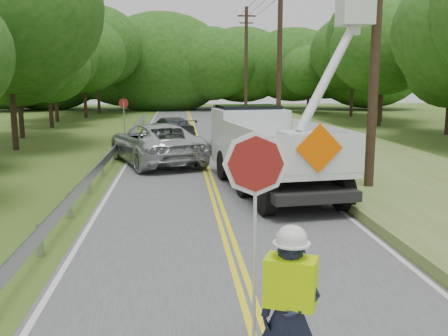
{
  "coord_description": "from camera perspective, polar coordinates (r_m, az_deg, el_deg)",
  "views": [
    {
      "loc": [
        -1.14,
        -6.49,
        3.73
      ],
      "look_at": [
        0.0,
        6.0,
        1.5
      ],
      "focal_mm": 40.27,
      "sensor_mm": 36.0,
      "label": 1
    }
  ],
  "objects": [
    {
      "name": "road",
      "position": [
        20.85,
        -2.0,
        -0.2
      ],
      "size": [
        7.2,
        96.0,
        0.03
      ],
      "color": "#4A4B4D",
      "rests_on": "ground"
    },
    {
      "name": "guardrail",
      "position": [
        21.82,
        -12.75,
        1.46
      ],
      "size": [
        0.18,
        48.0,
        0.77
      ],
      "color": "#9A9BA2",
      "rests_on": "ground"
    },
    {
      "name": "utility_poles",
      "position": [
        24.34,
        9.68,
        13.57
      ],
      "size": [
        1.6,
        43.3,
        10.0
      ],
      "color": "black",
      "rests_on": "ground"
    },
    {
      "name": "tall_grass_verge",
      "position": [
        22.37,
        16.47,
        0.46
      ],
      "size": [
        7.0,
        96.0,
        0.3
      ],
      "primitive_type": "cube",
      "color": "#5C6E28",
      "rests_on": "ground"
    },
    {
      "name": "treeline_left",
      "position": [
        38.56,
        -19.3,
        13.08
      ],
      "size": [
        10.78,
        54.16,
        11.66
      ],
      "color": "#332319",
      "rests_on": "ground"
    },
    {
      "name": "treeline_right",
      "position": [
        36.79,
        22.62,
        13.13
      ],
      "size": [
        11.33,
        53.65,
        11.61
      ],
      "color": "#332319",
      "rests_on": "ground"
    },
    {
      "name": "treeline_horizon",
      "position": [
        62.75,
        -5.74,
        11.65
      ],
      "size": [
        57.38,
        14.94,
        12.46
      ],
      "color": "#194C0F",
      "rests_on": "ground"
    },
    {
      "name": "flagger",
      "position": [
        6.13,
        7.39,
        -15.07
      ],
      "size": [
        1.19,
        0.7,
        3.13
      ],
      "color": "#191E33",
      "rests_on": "road"
    },
    {
      "name": "bucket_truck",
      "position": [
        17.68,
        5.0,
        3.36
      ],
      "size": [
        4.61,
        8.09,
        7.49
      ],
      "color": "black",
      "rests_on": "road"
    },
    {
      "name": "suv_silver",
      "position": [
        22.56,
        -7.77,
        2.83
      ],
      "size": [
        4.96,
        7.08,
        1.79
      ],
      "primitive_type": "imported",
      "rotation": [
        0.0,
        0.0,
        3.48
      ],
      "color": "silver",
      "rests_on": "road"
    },
    {
      "name": "suv_darkgrey",
      "position": [
        31.28,
        -6.13,
        4.5
      ],
      "size": [
        3.51,
        5.21,
        1.4
      ],
      "primitive_type": "imported",
      "rotation": [
        0.0,
        0.0,
        3.49
      ],
      "color": "#373A3F",
      "rests_on": "road"
    },
    {
      "name": "stop_sign_permanent",
      "position": [
        29.38,
        -11.29,
        6.06
      ],
      "size": [
        0.56,
        0.12,
        2.64
      ],
      "color": "#9A9BA2",
      "rests_on": "ground"
    }
  ]
}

